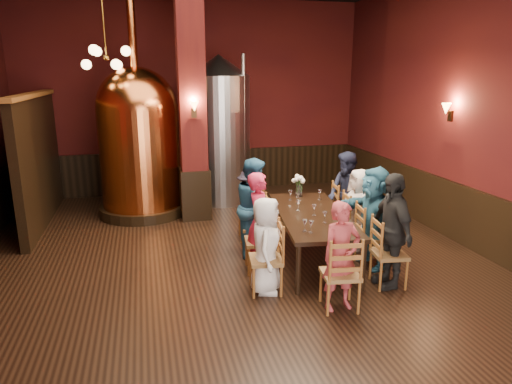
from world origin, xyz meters
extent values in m
plane|color=black|center=(0.00, 0.00, 0.00)|extent=(10.00, 10.00, 0.00)
cube|color=#4A1310|center=(0.00, 5.00, 2.25)|extent=(8.00, 0.02, 4.50)
cube|color=#4A1310|center=(4.00, 0.00, 2.25)|extent=(0.02, 10.00, 4.50)
cube|color=black|center=(3.96, 0.00, 0.50)|extent=(0.08, 9.90, 1.00)
cube|color=black|center=(0.00, 4.96, 0.50)|extent=(7.90, 0.08, 1.00)
cube|color=#4A1310|center=(-0.30, 2.80, 2.25)|extent=(0.58, 0.58, 4.50)
cube|color=black|center=(-3.20, 3.20, 1.20)|extent=(0.22, 3.50, 2.40)
cube|color=black|center=(1.21, 0.23, 0.72)|extent=(1.31, 2.51, 0.06)
cylinder|color=black|center=(0.62, -0.84, 0.34)|extent=(0.07, 0.07, 0.69)
cylinder|color=black|center=(1.50, -0.96, 0.34)|extent=(0.07, 0.07, 0.69)
cylinder|color=black|center=(0.92, 1.42, 0.34)|extent=(0.07, 0.07, 0.69)
cylinder|color=black|center=(1.80, 1.30, 0.34)|extent=(0.07, 0.07, 0.69)
imported|color=white|center=(0.24, -0.65, 0.65)|extent=(0.60, 0.74, 1.30)
imported|color=#D2244A|center=(0.32, 0.01, 0.74)|extent=(0.55, 0.64, 1.48)
imported|color=#286088|center=(0.41, 0.67, 0.78)|extent=(0.53, 0.83, 1.57)
imported|color=#201D2C|center=(0.50, 1.33, 0.63)|extent=(0.65, 0.91, 1.27)
imported|color=black|center=(1.92, -0.87, 0.79)|extent=(0.41, 0.94, 1.59)
imported|color=#2A6380|center=(2.01, -0.21, 0.77)|extent=(0.54, 1.45, 1.53)
imported|color=silver|center=(2.10, 0.44, 0.68)|extent=(0.45, 0.68, 1.36)
imported|color=#1D223B|center=(2.18, 1.11, 0.76)|extent=(0.50, 0.79, 1.51)
imported|color=#A5373C|center=(1.01, -1.31, 0.69)|extent=(0.53, 0.38, 1.37)
cylinder|color=black|center=(-1.32, 3.33, 0.10)|extent=(1.78, 1.78, 0.20)
cylinder|color=#CE662F|center=(-1.32, 3.33, 1.18)|extent=(2.00, 2.00, 1.97)
sphere|color=#CE662F|center=(-1.32, 3.33, 2.17)|extent=(1.58, 1.58, 1.58)
cylinder|color=#CE662F|center=(-1.32, 3.33, 3.55)|extent=(0.16, 0.16, 1.28)
cylinder|color=#B2B2B7|center=(0.41, 3.93, 1.39)|extent=(1.71, 1.71, 2.77)
cone|color=#B2B2B7|center=(0.41, 3.93, 3.00)|extent=(1.33, 1.33, 0.44)
cylinder|color=#B2B2B7|center=(0.86, 3.49, 1.66)|extent=(0.09, 0.09, 3.11)
cylinder|color=white|center=(1.34, 1.22, 0.85)|extent=(0.11, 0.11, 0.21)
camera|label=1|loc=(-1.23, -6.05, 2.86)|focal=32.00mm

